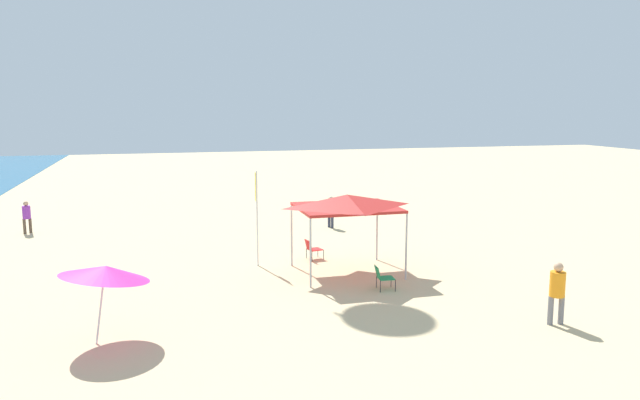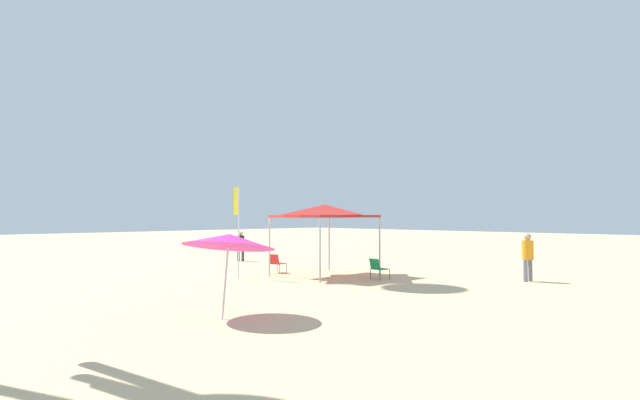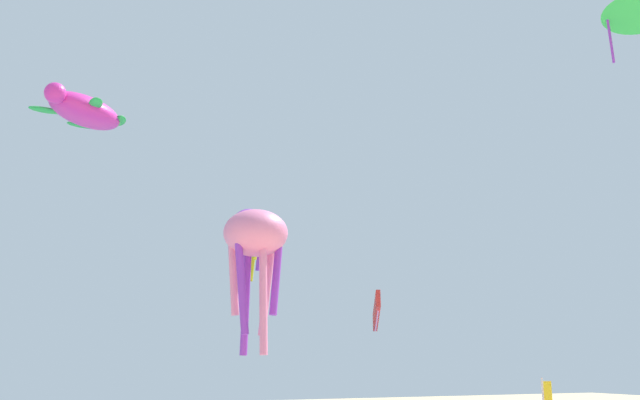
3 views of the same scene
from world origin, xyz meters
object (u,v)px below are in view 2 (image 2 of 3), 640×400
beach_umbrella (229,241)px  folding_chair_facing_ocean (276,262)px  canopy_tent (325,211)px  banner_flag (238,222)px  person_by_tent (241,244)px  person_beachcomber (528,253)px  folding_chair_near_cooler (378,267)px

beach_umbrella → folding_chair_facing_ocean: size_ratio=2.87×
canopy_tent → banner_flag: 3.59m
folding_chair_facing_ocean → person_by_tent: size_ratio=0.50×
canopy_tent → person_beachcomber: (-6.72, -4.08, -1.60)m
person_beachcomber → folding_chair_facing_ocean: bearing=126.1°
folding_chair_facing_ocean → person_by_tent: (5.95, -2.51, 0.48)m
beach_umbrella → person_beachcomber: size_ratio=1.30×
folding_chair_facing_ocean → person_beachcomber: bearing=-163.2°
beach_umbrella → folding_chair_facing_ocean: (6.86, -7.35, -1.40)m
banner_flag → person_beachcomber: size_ratio=2.05×
folding_chair_facing_ocean → beach_umbrella: bearing=121.5°
canopy_tent → folding_chair_near_cooler: size_ratio=4.37×
canopy_tent → folding_chair_facing_ocean: (2.22, 0.73, -2.18)m
canopy_tent → person_by_tent: bearing=-12.3°
beach_umbrella → person_beachcomber: 12.37m
folding_chair_facing_ocean → person_by_tent: bearing=-34.4°
banner_flag → folding_chair_facing_ocean: bearing=-82.2°
beach_umbrella → folding_chair_facing_ocean: bearing=-47.0°
folding_chair_facing_ocean → banner_flag: 2.90m
person_by_tent → folding_chair_facing_ocean: bearing=-40.0°
person_by_tent → folding_chair_near_cooler: bearing=-24.0°
canopy_tent → beach_umbrella: (-4.64, 8.08, -0.78)m
folding_chair_near_cooler → person_by_tent: (10.53, -1.26, 0.48)m
person_by_tent → person_beachcomber: (-14.89, -2.30, 0.11)m
person_by_tent → person_beachcomber: person_beachcomber is taller
folding_chair_facing_ocean → banner_flag: size_ratio=0.22×
canopy_tent → banner_flag: banner_flag is taller
banner_flag → beach_umbrella: bearing=142.2°
person_by_tent → banner_flag: bearing=-54.6°
canopy_tent → folding_chair_facing_ocean: canopy_tent is taller
folding_chair_near_cooler → banner_flag: size_ratio=0.22×
canopy_tent → person_by_tent: (8.17, -1.78, -1.70)m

